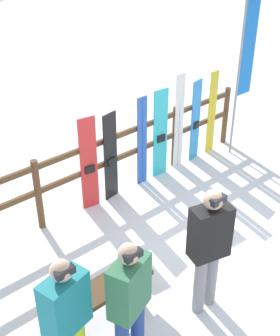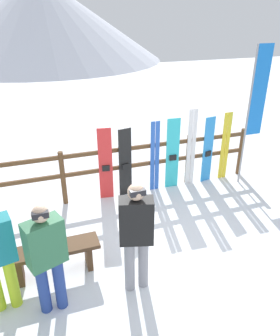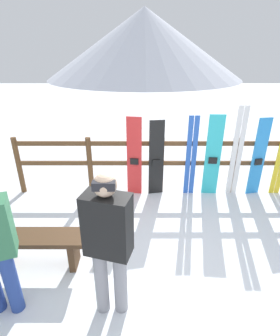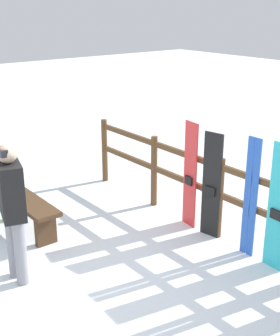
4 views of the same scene
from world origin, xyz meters
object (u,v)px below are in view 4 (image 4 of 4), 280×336
Objects in this scene: bench at (28,208)px; snowboard_cyan at (278,208)px; person_black at (12,204)px; snowboard_black_stripe at (211,186)px; ski_pair_blue at (251,198)px; snowboard_red at (190,175)px.

snowboard_cyan is (2.72, 1.90, 0.43)m from bench.
snowboard_black_stripe is (0.61, 2.54, -0.22)m from person_black.
snowboard_cyan reaches higher than bench.
person_black reaches higher than ski_pair_blue.
person_black is 2.85m from ski_pair_blue.
person_black is (1.05, -0.64, 0.61)m from bench.
ski_pair_blue is (1.26, 2.55, -0.18)m from person_black.
snowboard_black_stripe is (0.41, -0.00, -0.03)m from snowboard_red.
snowboard_cyan is (0.41, -0.00, 0.01)m from ski_pair_blue.
snowboard_black_stripe is at bearing 48.85° from bench.
person_black is 1.12× the size of snowboard_black_stripe.
bench is 0.80× the size of person_black.
person_black is 2.62m from snowboard_black_stripe.
snowboard_red is 0.99× the size of ski_pair_blue.
bench is 2.31m from snowboard_red.
snowboard_cyan reaches higher than snowboard_black_stripe.
snowboard_red reaches higher than snowboard_black_stripe.
snowboard_cyan is (1.06, 0.00, 0.05)m from snowboard_black_stripe.
ski_pair_blue reaches higher than snowboard_red.
bench is 0.84× the size of snowboard_cyan.
snowboard_cyan is (1.67, 2.54, -0.17)m from person_black.
snowboard_black_stripe is at bearing -180.00° from snowboard_cyan.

